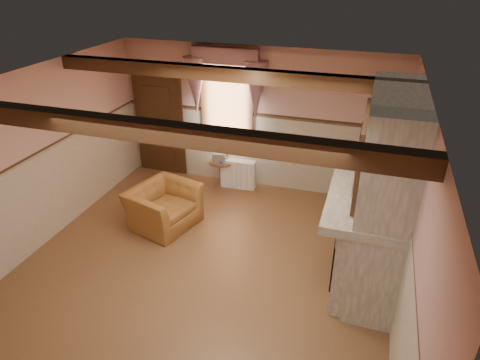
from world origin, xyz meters
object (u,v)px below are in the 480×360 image
(oil_lamp, at_px, (373,166))
(radiator, at_px, (238,174))
(side_table, at_px, (221,173))
(armchair, at_px, (163,207))
(bowl, at_px, (370,185))
(mantel_clock, at_px, (373,166))

(oil_lamp, bearing_deg, radiator, 148.54)
(side_table, relative_size, oil_lamp, 1.96)
(armchair, xyz_separation_m, bowl, (3.34, -0.24, 1.10))
(mantel_clock, bearing_deg, bowl, -90.00)
(side_table, bearing_deg, radiator, 1.94)
(side_table, relative_size, radiator, 0.79)
(mantel_clock, bearing_deg, radiator, 150.21)
(oil_lamp, bearing_deg, side_table, 151.99)
(radiator, xyz_separation_m, oil_lamp, (2.53, -1.55, 1.26))
(radiator, bearing_deg, mantel_clock, -32.75)
(bowl, bearing_deg, radiator, 142.34)
(radiator, bearing_deg, bowl, -40.62)
(radiator, height_order, oil_lamp, oil_lamp)
(oil_lamp, bearing_deg, bowl, -90.00)
(armchair, bearing_deg, side_table, 0.64)
(radiator, xyz_separation_m, mantel_clock, (2.53, -1.45, 1.22))
(armchair, xyz_separation_m, side_table, (0.45, 1.70, -0.08))
(side_table, bearing_deg, mantel_clock, -26.45)
(radiator, xyz_separation_m, bowl, (2.53, -1.95, 1.16))
(armchair, bearing_deg, radiator, -9.74)
(radiator, distance_m, oil_lamp, 3.22)
(side_table, bearing_deg, oil_lamp, -28.01)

